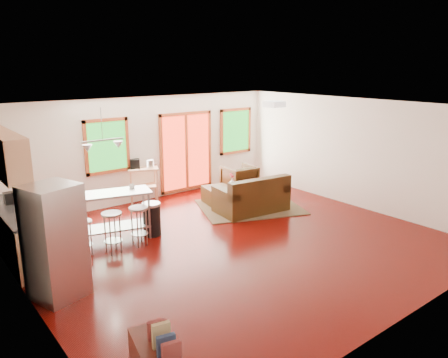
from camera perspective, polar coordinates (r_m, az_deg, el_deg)
floor at (r=8.63m, az=1.24°, el=-8.20°), size 7.50×7.00×0.02m
ceiling at (r=7.98m, az=1.35°, el=9.40°), size 7.50×7.00×0.02m
back_wall at (r=11.08m, az=-10.31°, el=3.83°), size 7.50×0.02×2.60m
left_wall at (r=6.60m, az=-24.97°, el=-4.81°), size 0.02×7.00×2.60m
right_wall at (r=10.92m, az=16.77°, el=3.29°), size 0.02×7.00×2.60m
front_wall at (r=6.04m, az=23.01°, el=-6.34°), size 7.50×0.02×2.60m
window_left at (r=10.58m, az=-15.02°, el=4.16°), size 1.10×0.05×1.30m
french_doors at (r=11.67m, az=-4.94°, el=3.56°), size 1.60×0.05×2.10m
window_right at (r=12.60m, az=1.54°, el=6.29°), size 1.10×0.05×1.30m
rug at (r=10.60m, az=3.39°, el=-3.66°), size 2.84×2.54×0.02m
loveseat at (r=10.19m, az=3.70°, el=-2.46°), size 1.72×1.10×0.87m
coffee_table at (r=11.10m, az=3.14°, el=-0.81°), size 1.27×1.01×0.44m
armchair at (r=11.75m, az=2.00°, el=0.20°), size 0.84×0.80×0.80m
ottoman at (r=10.82m, az=-0.84°, el=-2.13°), size 0.74×0.74×0.42m
vase at (r=10.82m, az=1.08°, el=-0.40°), size 0.23×0.23×0.35m
book at (r=11.23m, az=3.88°, el=0.18°), size 0.20×0.03×0.27m
cabinets at (r=8.35m, az=-25.65°, el=-3.63°), size 0.64×2.24×2.30m
refrigerator at (r=6.85m, az=-21.17°, el=-7.66°), size 0.86×0.85×1.72m
island at (r=8.75m, az=-14.55°, el=-3.62°), size 1.63×0.98×0.97m
cup at (r=8.91m, az=-11.94°, el=-0.86°), size 0.12×0.10×0.11m
bar_stool_a at (r=8.24m, az=-17.87°, el=-6.32°), size 0.37×0.37×0.66m
bar_stool_b at (r=8.18m, az=-14.41°, el=-5.61°), size 0.39×0.39×0.77m
bar_stool_c at (r=8.41m, az=-11.07°, el=-4.89°), size 0.39×0.39×0.76m
trash_can at (r=8.93m, az=-9.41°, el=-5.16°), size 0.45×0.45×0.68m
kitchen_cart at (r=10.98m, az=-10.66°, el=0.82°), size 0.85×0.72×1.11m
ceiling_flush at (r=9.50m, az=6.59°, el=9.68°), size 0.35×0.35×0.12m
pendant_light at (r=8.39m, az=-15.50°, el=4.22°), size 0.80×0.18×0.79m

